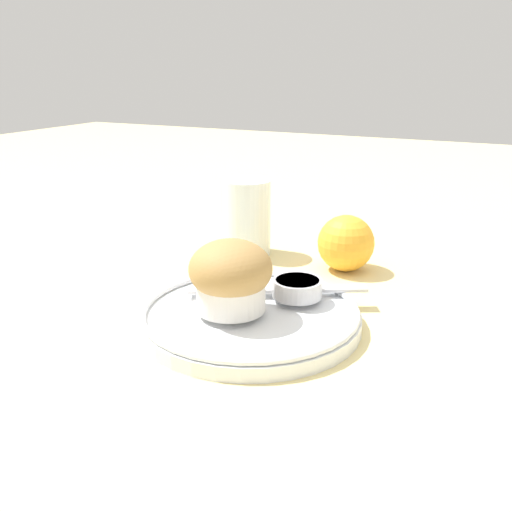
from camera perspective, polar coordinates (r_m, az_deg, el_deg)
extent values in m
plane|color=beige|center=(0.59, -0.93, -5.94)|extent=(3.00, 3.00, 0.00)
cylinder|color=white|center=(0.56, -0.57, -6.33)|extent=(0.22, 0.22, 0.01)
torus|color=white|center=(0.56, -0.58, -5.40)|extent=(0.21, 0.21, 0.01)
cylinder|color=silver|center=(0.55, -2.83, -3.62)|extent=(0.07, 0.07, 0.03)
ellipsoid|color=#A87F47|center=(0.54, -2.87, -1.24)|extent=(0.08, 0.08, 0.06)
cylinder|color=silver|center=(0.58, 4.15, -3.21)|extent=(0.05, 0.05, 0.02)
cylinder|color=white|center=(0.58, 4.16, -2.57)|extent=(0.04, 0.04, 0.00)
sphere|color=#4C194C|center=(0.58, 2.36, -3.33)|extent=(0.01, 0.01, 0.01)
sphere|color=#4C194C|center=(0.58, 3.57, -3.55)|extent=(0.01, 0.01, 0.01)
cube|color=silver|center=(0.59, 2.19, -3.34)|extent=(0.17, 0.10, 0.00)
sphere|color=#F4A82D|center=(0.71, 8.98, 1.28)|extent=(0.07, 0.07, 0.07)
cylinder|color=silver|center=(0.76, -0.93, 3.87)|extent=(0.06, 0.06, 0.10)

